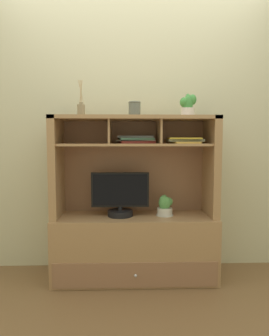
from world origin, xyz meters
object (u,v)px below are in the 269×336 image
Objects in this scene: media_console at (134,228)px; diffuser_bottle at (81,110)px; potted_orchid at (165,206)px; ceramic_vase at (135,109)px; tv_monitor at (120,197)px; magazine_stack_centre at (136,140)px; magazine_stack_left at (184,140)px; potted_succulent at (188,106)px.

diffuser_bottle is at bearing 179.55° from media_console.
potted_orchid is at bearing -5.91° from media_console.
ceramic_vase is (0.00, -0.02, 1.00)m from media_console.
tv_monitor is 4.02× the size of ceramic_vase.
media_console is at bearing 14.70° from tv_monitor.
magazine_stack_centre is at bearing 4.50° from diffuser_bottle.
magazine_stack_left is at bearing -2.30° from diffuser_bottle.
diffuser_bottle is at bearing 177.17° from ceramic_vase.
potted_succulent is (0.88, -0.02, 0.03)m from diffuser_bottle.
magazine_stack_centre is 2.89× the size of ceramic_vase.
ceramic_vase is (-0.26, 0.01, 0.81)m from potted_orchid.
media_console is 0.30m from tv_monitor.
magazine_stack_centre is 0.26m from ceramic_vase.
tv_monitor is at bearing -6.28° from diffuser_bottle.
tv_monitor is at bearing -178.97° from potted_succulent.
potted_succulent is at bearing -8.20° from magazine_stack_centre.
diffuser_bottle is at bearing 178.37° from potted_succulent.
magazine_stack_centre is at bearing 169.96° from magazine_stack_left.
potted_succulent is at bearing -0.43° from ceramic_vase.
diffuser_bottle is at bearing -175.50° from magazine_stack_centre.
media_console is 0.32m from potted_orchid.
tv_monitor is at bearing -179.90° from magazine_stack_left.
ceramic_vase is at bearing 6.31° from tv_monitor.
diffuser_bottle is 2.46× the size of ceramic_vase.
diffuser_bottle is 0.44m from ceramic_vase.
magazine_stack_left is 0.89m from diffuser_bottle.
ceramic_vase is at bearing 178.27° from magazine_stack_left.
potted_orchid is at bearing -2.46° from diffuser_bottle.
media_console is 0.85m from magazine_stack_left.
media_console reaches higher than tv_monitor.
potted_orchid is 0.85m from ceramic_vase.
potted_orchid is at bearing -15.37° from magazine_stack_centre.
ceramic_vase is at bearing 178.17° from potted_orchid.
magazine_stack_left is at bearing -1.73° from ceramic_vase.
tv_monitor is 0.79m from diffuser_bottle.
ceramic_vase reaches higher than potted_orchid.
media_console reaches higher than potted_orchid.
potted_succulent reaches higher than tv_monitor.
tv_monitor is (-0.12, -0.03, 0.27)m from media_console.
ceramic_vase reaches higher than magazine_stack_centre.
diffuser_bottle reaches higher than magazine_stack_left.
tv_monitor is 1.39× the size of magazine_stack_centre.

